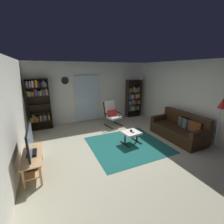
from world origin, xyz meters
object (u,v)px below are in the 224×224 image
object	(u,v)px
bookshelf_near_tv	(39,101)
ottoman	(131,134)
leather_sofa	(179,129)
tv_remote	(132,132)
tv_stand	(33,161)
cell_phone	(131,130)
lounge_armchair	(112,113)
floor_lamp_by_sofa	(222,108)
television	(30,142)
wall_clock	(65,81)
bookshelf_near_sofa	(133,99)

from	to	relation	value
bookshelf_near_tv	ottoman	distance (m)	3.72
leather_sofa	tv_remote	size ratio (longest dim) A/B	12.66
tv_stand	cell_phone	distance (m)	2.86
tv_stand	tv_remote	distance (m)	2.80
lounge_armchair	bookshelf_near_tv	bearing A→B (deg)	164.14
leather_sofa	tv_remote	xyz separation A→B (m)	(-1.69, 0.31, 0.08)
floor_lamp_by_sofa	tv_stand	bearing A→B (deg)	167.06
leather_sofa	ottoman	bearing A→B (deg)	168.40
leather_sofa	tv_stand	bearing A→B (deg)	179.87
television	floor_lamp_by_sofa	distance (m)	4.85
leather_sofa	bookshelf_near_tv	bearing A→B (deg)	146.15
ottoman	cell_phone	bearing A→B (deg)	63.32
television	ottoman	xyz separation A→B (m)	(2.78, 0.31, -0.45)
tv_remote	cell_phone	xyz separation A→B (m)	(0.04, 0.12, -0.00)
leather_sofa	ottoman	world-z (taller)	leather_sofa
floor_lamp_by_sofa	wall_clock	bearing A→B (deg)	130.10
tv_stand	lounge_armchair	xyz separation A→B (m)	(2.89, 2.10, 0.22)
bookshelf_near_sofa	tv_remote	distance (m)	3.04
tv_stand	tv_remote	world-z (taller)	tv_stand
bookshelf_near_sofa	tv_remote	world-z (taller)	bookshelf_near_sofa
lounge_armchair	floor_lamp_by_sofa	bearing A→B (deg)	-60.43
tv_stand	wall_clock	size ratio (longest dim) A/B	3.95
lounge_armchair	wall_clock	xyz separation A→B (m)	(-1.67, 0.94, 1.32)
television	bookshelf_near_sofa	world-z (taller)	bookshelf_near_sofa
leather_sofa	wall_clock	size ratio (longest dim) A/B	6.29
bookshelf_near_tv	floor_lamp_by_sofa	distance (m)	6.00
leather_sofa	wall_clock	bearing A→B (deg)	136.79
cell_phone	wall_clock	xyz separation A→B (m)	(-1.60, 2.62, 1.45)
tv_stand	bookshelf_near_sofa	xyz separation A→B (m)	(4.39, 2.85, 0.56)
television	lounge_armchair	size ratio (longest dim) A/B	1.00
tv_stand	leather_sofa	bearing A→B (deg)	-0.13
cell_phone	bookshelf_near_sofa	bearing A→B (deg)	86.85
bookshelf_near_sofa	ottoman	xyz separation A→B (m)	(-1.61, -2.51, -0.55)
ottoman	wall_clock	distance (m)	3.47
bookshelf_near_sofa	cell_phone	world-z (taller)	bookshelf_near_sofa
cell_phone	floor_lamp_by_sofa	size ratio (longest dim) A/B	0.09
television	ottoman	size ratio (longest dim) A/B	1.79
tv_remote	wall_clock	bearing A→B (deg)	98.48
floor_lamp_by_sofa	wall_clock	size ratio (longest dim) A/B	5.45
wall_clock	bookshelf_near_tv	bearing A→B (deg)	-170.80
floor_lamp_by_sofa	tv_remote	bearing A→B (deg)	144.07
ottoman	tv_remote	distance (m)	0.08
leather_sofa	lounge_armchair	bearing A→B (deg)	126.87
ottoman	floor_lamp_by_sofa	distance (m)	2.58
leather_sofa	television	bearing A→B (deg)	179.58
lounge_armchair	floor_lamp_by_sofa	distance (m)	3.74
bookshelf_near_sofa	floor_lamp_by_sofa	size ratio (longest dim) A/B	1.14
tv_stand	lounge_armchair	distance (m)	3.58
bookshelf_near_sofa	floor_lamp_by_sofa	distance (m)	3.96
ottoman	tv_remote	bearing A→B (deg)	-81.78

